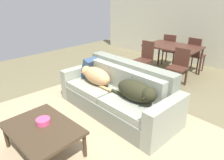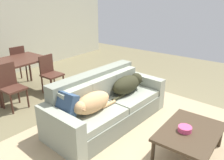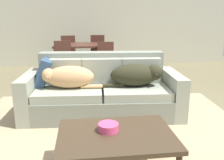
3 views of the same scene
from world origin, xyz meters
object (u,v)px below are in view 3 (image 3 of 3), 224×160
dog_on_left_cushion (68,77)px  dog_on_right_cushion (137,75)px  dining_chair_far_right (98,51)px  dining_chair_far_left (68,51)px  couch (102,91)px  dining_chair_near_left (63,60)px  dining_table (83,47)px  coffee_table (116,138)px  throw_pillow_by_left_arm (44,72)px  bowl_on_coffee_table (108,127)px  dining_chair_near_right (106,60)px

dog_on_left_cushion → dog_on_right_cushion: dog_on_right_cushion is taller
dining_chair_far_right → dining_chair_far_left: bearing=1.4°
couch → dining_chair_near_left: dining_chair_near_left is taller
couch → dog_on_left_cushion: bearing=-163.3°
dining_table → dining_chair_near_left: (-0.45, -0.59, -0.21)m
coffee_table → dog_on_right_cushion: bearing=70.1°
couch → dog_on_right_cushion: couch is taller
throw_pillow_by_left_arm → dog_on_right_cushion: bearing=-10.1°
dog_on_left_cushion → bowl_on_coffee_table: bearing=-68.6°
dog_on_left_cushion → dining_chair_near_right: 2.08m
couch → throw_pillow_by_left_arm: bearing=176.7°
throw_pillow_by_left_arm → dining_chair_far_left: 2.95m
dining_chair_near_right → dining_chair_far_right: (-0.10, 1.17, 0.04)m
dog_on_left_cushion → coffee_table: (0.48, -1.38, -0.23)m
bowl_on_coffee_table → dining_chair_near_left: size_ratio=0.21×
dog_on_right_cushion → throw_pillow_by_left_arm: 1.35m
dining_table → dining_chair_near_right: size_ratio=1.56×
dining_table → dining_chair_far_left: size_ratio=1.44×
couch → dining_chair_near_left: 1.97m
couch → coffee_table: size_ratio=2.24×
dining_chair_near_left → bowl_on_coffee_table: bearing=-78.4°
dining_chair_near_right → coffee_table: bearing=-94.4°
couch → dining_chair_far_right: dining_chair_far_right is taller
couch → coffee_table: (-0.01, -1.50, 0.03)m
dog_on_left_cushion → dining_chair_far_right: 3.17m
dining_table → dining_chair_near_left: bearing=-127.3°
dining_table → dining_chair_far_left: (-0.39, 0.62, -0.19)m
dog_on_left_cushion → dining_chair_far_right: size_ratio=0.88×
dog_on_right_cushion → dining_chair_near_left: 2.30m
couch → dog_on_left_cushion: 0.57m
dog_on_right_cushion → dining_chair_near_right: size_ratio=0.99×
dining_chair_near_right → dining_chair_far_right: dining_chair_far_right is taller
throw_pillow_by_left_arm → dining_chair_near_right: dining_chair_near_right is taller
couch → dog_on_right_cushion: 0.57m
dog_on_right_cushion → coffee_table: 1.47m
bowl_on_coffee_table → dining_chair_far_right: bearing=87.3°
coffee_table → dining_chair_far_left: dining_chair_far_left is taller
coffee_table → dining_chair_near_right: (0.25, 3.32, 0.13)m
dining_chair_near_right → throw_pillow_by_left_arm: bearing=-122.3°
dining_table → dining_chair_near_left: size_ratio=1.50×
dog_on_right_cushion → dining_chair_near_right: 1.98m
dining_chair_near_left → dining_chair_near_right: 0.95m
dining_table → dining_chair_far_left: bearing=122.3°
couch → dining_chair_far_left: dining_chair_far_left is taller
couch → throw_pillow_by_left_arm: 0.89m
dining_chair_near_left → dining_chair_near_right: dining_chair_near_left is taller
coffee_table → dining_table: dining_table is taller
coffee_table → dining_table: bearing=93.5°
coffee_table → dining_table: 3.95m
bowl_on_coffee_table → dining_chair_far_right: dining_chair_far_right is taller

